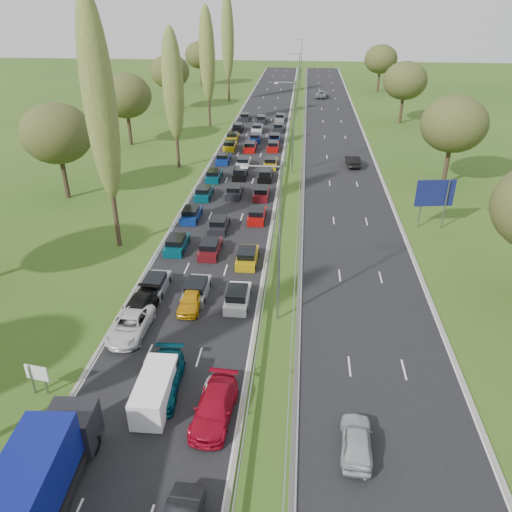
% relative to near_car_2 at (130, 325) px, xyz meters
% --- Properties ---
extents(ground, '(260.00, 260.00, 0.00)m').
position_rel_near_car_2_xyz_m(ground, '(10.35, 39.84, -0.73)').
color(ground, '#2B5119').
rests_on(ground, ground).
extents(near_carriageway, '(10.50, 215.00, 0.04)m').
position_rel_near_car_2_xyz_m(near_carriageway, '(3.60, 42.34, -0.73)').
color(near_carriageway, black).
rests_on(near_carriageway, ground).
extents(far_carriageway, '(10.50, 215.00, 0.04)m').
position_rel_near_car_2_xyz_m(far_carriageway, '(17.10, 42.34, -0.73)').
color(far_carriageway, black).
rests_on(far_carriageway, ground).
extents(central_reservation, '(2.36, 215.00, 0.32)m').
position_rel_near_car_2_xyz_m(central_reservation, '(10.35, 42.34, -0.18)').
color(central_reservation, gray).
rests_on(central_reservation, ground).
extents(lamp_columns, '(0.18, 140.18, 12.00)m').
position_rel_near_car_2_xyz_m(lamp_columns, '(10.35, 37.84, 5.27)').
color(lamp_columns, gray).
rests_on(lamp_columns, ground).
extents(poplar_row, '(2.80, 127.80, 22.44)m').
position_rel_near_car_2_xyz_m(poplar_row, '(-5.65, 28.01, 11.65)').
color(poplar_row, '#2D2116').
rests_on(poplar_row, ground).
extents(woodland_left, '(8.00, 166.00, 11.10)m').
position_rel_near_car_2_xyz_m(woodland_left, '(-16.15, 22.47, 6.95)').
color(woodland_left, '#2D2116').
rests_on(woodland_left, ground).
extents(woodland_right, '(8.00, 153.00, 11.10)m').
position_rel_near_car_2_xyz_m(woodland_right, '(29.85, 26.51, 6.95)').
color(woodland_right, '#2D2116').
rests_on(woodland_right, ground).
extents(traffic_queue_fill, '(9.06, 68.89, 0.80)m').
position_rel_near_car_2_xyz_m(traffic_queue_fill, '(3.59, 37.34, -0.29)').
color(traffic_queue_fill, slate).
rests_on(traffic_queue_fill, ground).
extents(near_car_2, '(2.50, 5.20, 1.43)m').
position_rel_near_car_2_xyz_m(near_car_2, '(0.00, 0.00, 0.00)').
color(near_car_2, silver).
rests_on(near_car_2, near_carriageway).
extents(near_car_3, '(2.39, 5.10, 1.44)m').
position_rel_near_car_2_xyz_m(near_car_3, '(-0.12, 2.17, 0.01)').
color(near_car_3, black).
rests_on(near_car_3, near_carriageway).
extents(near_car_7, '(2.48, 5.50, 1.56)m').
position_rel_near_car_2_xyz_m(near_car_7, '(3.76, -5.42, 0.07)').
color(near_car_7, '#054050').
rests_on(near_car_7, near_carriageway).
extents(near_car_8, '(1.69, 4.11, 1.39)m').
position_rel_near_car_2_xyz_m(near_car_8, '(3.60, 3.74, -0.02)').
color(near_car_8, '#C78A0D').
rests_on(near_car_8, near_carriageway).
extents(near_car_11, '(2.48, 5.28, 1.49)m').
position_rel_near_car_2_xyz_m(near_car_11, '(7.31, -7.38, 0.03)').
color(near_car_11, '#A1091F').
rests_on(near_car_11, near_carriageway).
extents(near_car_12, '(1.83, 4.32, 1.46)m').
position_rel_near_car_2_xyz_m(near_car_12, '(7.22, -7.14, 0.02)').
color(near_car_12, white).
rests_on(near_car_12, near_carriageway).
extents(far_car_0, '(1.87, 4.14, 1.38)m').
position_rel_near_car_2_xyz_m(far_car_0, '(15.18, -8.97, -0.02)').
color(far_car_0, '#A7ADB0').
rests_on(far_car_0, far_carriageway).
extents(far_car_1, '(1.95, 4.77, 1.54)m').
position_rel_near_car_2_xyz_m(far_car_1, '(18.85, 41.68, 0.05)').
color(far_car_1, black).
rests_on(far_car_1, far_carriageway).
extents(far_car_2, '(3.00, 5.73, 1.54)m').
position_rel_near_car_2_xyz_m(far_car_2, '(15.56, 95.12, 0.06)').
color(far_car_2, gray).
rests_on(far_car_2, far_carriageway).
extents(blue_lorry, '(2.47, 8.91, 3.76)m').
position_rel_near_car_2_xyz_m(blue_lorry, '(0.34, -13.77, 1.22)').
color(blue_lorry, black).
rests_on(blue_lorry, near_carriageway).
extents(white_van_rear, '(1.86, 4.73, 1.90)m').
position_rel_near_car_2_xyz_m(white_van_rear, '(3.66, -6.41, 0.24)').
color(white_van_rear, white).
rests_on(white_van_rear, near_carriageway).
extents(info_sign, '(1.50, 0.33, 2.10)m').
position_rel_near_car_2_xyz_m(info_sign, '(-3.55, -6.43, 0.64)').
color(info_sign, gray).
rests_on(info_sign, ground).
extents(direction_sign, '(3.96, 0.74, 5.20)m').
position_rel_near_car_2_xyz_m(direction_sign, '(25.25, 20.98, 2.84)').
color(direction_sign, gray).
rests_on(direction_sign, ground).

